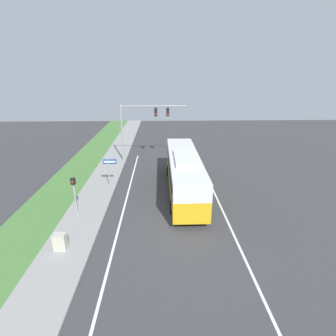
% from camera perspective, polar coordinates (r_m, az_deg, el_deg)
% --- Properties ---
extents(ground_plane, '(80.00, 80.00, 0.00)m').
position_cam_1_polar(ground_plane, '(18.06, 1.30, -11.34)').
color(ground_plane, '#38383A').
extents(sidewalk, '(2.80, 80.00, 0.12)m').
position_cam_1_polar(sidewalk, '(18.78, -18.32, -10.93)').
color(sidewalk, gray).
rests_on(sidewalk, ground_plane).
extents(grass_verge, '(3.60, 80.00, 0.10)m').
position_cam_1_polar(grass_verge, '(19.93, -27.32, -10.41)').
color(grass_verge, '#477538').
rests_on(grass_verge, ground_plane).
extents(lane_divider_near, '(0.14, 30.00, 0.01)m').
position_cam_1_polar(lane_divider_near, '(18.24, -10.30, -11.34)').
color(lane_divider_near, silver).
rests_on(lane_divider_near, ground_plane).
extents(lane_divider_far, '(0.14, 30.00, 0.01)m').
position_cam_1_polar(lane_divider_far, '(18.58, 12.67, -10.89)').
color(lane_divider_far, silver).
rests_on(lane_divider_far, ground_plane).
extents(bus, '(2.58, 11.97, 3.33)m').
position_cam_1_polar(bus, '(21.61, 3.50, -0.51)').
color(bus, gold).
rests_on(bus, ground_plane).
extents(signal_gantry, '(7.10, 0.41, 6.36)m').
position_cam_1_polar(signal_gantry, '(28.87, -5.76, 10.25)').
color(signal_gantry, '#939399').
rests_on(signal_gantry, ground_plane).
extents(pedestrian_signal, '(0.28, 0.34, 2.91)m').
position_cam_1_polar(pedestrian_signal, '(18.58, -19.74, -4.72)').
color(pedestrian_signal, '#939399').
rests_on(pedestrian_signal, ground_plane).
extents(street_sign, '(1.15, 0.08, 2.59)m').
position_cam_1_polar(street_sign, '(22.91, -12.66, 0.10)').
color(street_sign, '#939399').
rests_on(street_sign, ground_plane).
extents(utility_cabinet, '(0.67, 0.50, 0.95)m').
position_cam_1_polar(utility_cabinet, '(16.18, -22.43, -14.61)').
color(utility_cabinet, '#B7B29E').
rests_on(utility_cabinet, sidewalk).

